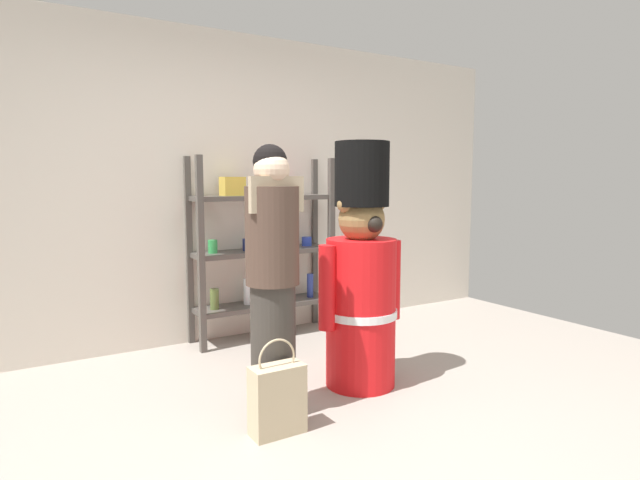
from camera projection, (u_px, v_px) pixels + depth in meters
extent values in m
plane|color=#9E9389|center=(345.00, 445.00, 2.73)|extent=(6.40, 6.40, 0.00)
cube|color=silver|center=(199.00, 188.00, 4.45)|extent=(6.40, 0.12, 2.60)
cube|color=#4C4742|center=(201.00, 255.00, 4.13)|extent=(0.05, 0.05, 1.56)
cube|color=#4C4742|center=(331.00, 246.00, 4.76)|extent=(0.05, 0.05, 1.56)
cube|color=#4C4742|center=(189.00, 251.00, 4.38)|extent=(0.05, 0.05, 1.56)
cube|color=#4C4742|center=(314.00, 242.00, 5.01)|extent=(0.05, 0.05, 1.56)
cube|color=#4C4742|center=(264.00, 305.00, 4.62)|extent=(1.21, 0.30, 0.04)
cube|color=#4C4742|center=(263.00, 252.00, 4.57)|extent=(1.21, 0.30, 0.04)
cube|color=#4C4742|center=(263.00, 198.00, 4.52)|extent=(1.21, 0.30, 0.04)
cylinder|color=green|center=(213.00, 247.00, 4.33)|extent=(0.08, 0.08, 0.11)
cylinder|color=navy|center=(247.00, 245.00, 4.48)|extent=(0.08, 0.08, 0.10)
cylinder|color=white|center=(278.00, 244.00, 4.65)|extent=(0.08, 0.08, 0.08)
cylinder|color=blue|center=(307.00, 241.00, 4.83)|extent=(0.09, 0.09, 0.08)
cylinder|color=#596B33|center=(214.00, 299.00, 4.37)|extent=(0.07, 0.07, 0.17)
cylinder|color=silver|center=(247.00, 291.00, 4.54)|extent=(0.06, 0.06, 0.23)
cylinder|color=#B27226|center=(278.00, 288.00, 4.71)|extent=(0.08, 0.08, 0.22)
cylinder|color=navy|center=(310.00, 285.00, 4.82)|extent=(0.06, 0.06, 0.22)
cube|color=gold|center=(232.00, 186.00, 4.37)|extent=(0.18, 0.15, 0.16)
cube|color=#B21E2D|center=(291.00, 189.00, 4.65)|extent=(0.18, 0.14, 0.11)
cylinder|color=red|center=(361.00, 313.00, 3.50)|extent=(0.46, 0.46, 0.98)
cylinder|color=white|center=(361.00, 312.00, 3.50)|extent=(0.48, 0.48, 0.05)
sphere|color=olive|center=(362.00, 219.00, 3.43)|extent=(0.30, 0.30, 0.30)
sphere|color=olive|center=(345.00, 204.00, 3.35)|extent=(0.11, 0.11, 0.11)
sphere|color=olive|center=(378.00, 204.00, 3.48)|extent=(0.11, 0.11, 0.11)
cylinder|color=black|center=(362.00, 174.00, 3.40)|extent=(0.35, 0.35, 0.41)
cylinder|color=red|center=(327.00, 288.00, 3.34)|extent=(0.11, 0.11, 0.54)
cylinder|color=red|center=(392.00, 280.00, 3.61)|extent=(0.11, 0.11, 0.54)
sphere|color=black|center=(374.00, 224.00, 3.31)|extent=(0.11, 0.11, 0.11)
cylinder|color=#38332D|center=(273.00, 350.00, 3.06)|extent=(0.26, 0.26, 0.77)
cylinder|color=#4C382D|center=(272.00, 236.00, 2.98)|extent=(0.31, 0.31, 0.56)
sphere|color=beige|center=(272.00, 170.00, 2.94)|extent=(0.20, 0.20, 0.20)
cube|color=tan|center=(277.00, 194.00, 2.90)|extent=(0.32, 0.04, 0.20)
sphere|color=black|center=(270.00, 161.00, 2.95)|extent=(0.19, 0.19, 0.19)
cube|color=#C1AD89|center=(277.00, 400.00, 2.84)|extent=(0.29, 0.15, 0.38)
torus|color=#C1AD89|center=(277.00, 358.00, 2.81)|extent=(0.22, 0.01, 0.22)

